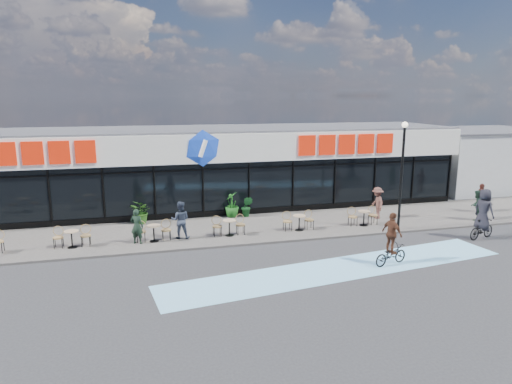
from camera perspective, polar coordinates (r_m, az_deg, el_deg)
ground at (r=17.99m, az=-3.41°, el=-9.03°), size 120.00×120.00×0.00m
sidewalk at (r=22.17m, az=-5.65°, el=-4.84°), size 44.00×5.00×0.10m
bike_lane at (r=17.82m, az=10.46°, el=-9.40°), size 14.17×4.13×0.01m
building at (r=26.93m, az=-7.54°, el=3.09°), size 30.60×6.57×4.75m
neighbour_building at (r=36.53m, az=26.15°, el=3.85°), size 9.20×7.20×4.11m
lamp_post at (r=22.50m, az=17.80°, el=3.03°), size 0.28×0.28×5.16m
bistro_set_2 at (r=21.01m, az=-22.02°, el=-5.19°), size 1.54×0.62×0.90m
bistro_set_3 at (r=20.81m, az=-12.67°, el=-4.76°), size 1.54×0.62×0.90m
bistro_set_4 at (r=21.15m, az=-3.40°, el=-4.21°), size 1.54×0.62×0.90m
bistro_set_5 at (r=22.02m, az=5.34°, el=-3.58°), size 1.54×0.62×0.90m
bistro_set_6 at (r=23.37m, az=13.24°, el=-2.95°), size 1.54×0.62×0.90m
potted_plant_left at (r=23.69m, az=-14.12°, el=-2.41°), size 1.44×1.45×1.22m
potted_plant_mid at (r=24.27m, az=-3.05°, el=-1.56°), size 0.93×0.93×1.35m
potted_plant_right at (r=24.31m, az=-1.13°, el=-1.82°), size 0.77×0.72×1.10m
patron_left at (r=20.52m, az=-14.67°, el=-4.17°), size 0.66×0.56×1.55m
patron_right at (r=20.84m, az=-9.43°, el=-3.46°), size 0.94×0.80×1.71m
pedestrian_a at (r=24.72m, az=14.91°, el=-1.32°), size 0.72×1.13×1.67m
pedestrian_b at (r=28.09m, az=26.29°, el=-0.66°), size 0.73×1.02×1.61m
pedestrian_c at (r=26.20m, az=25.85°, el=-1.50°), size 0.96×0.91×1.57m
cyclist_a at (r=18.42m, az=16.56°, el=-6.31°), size 1.64×1.03×2.09m
cyclist_b at (r=23.13m, az=26.51°, el=-2.83°), size 1.66×1.05×2.34m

